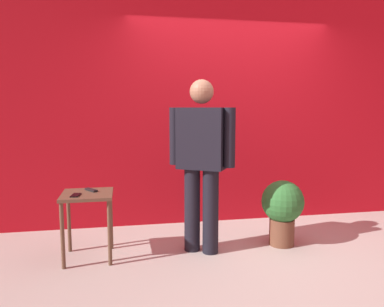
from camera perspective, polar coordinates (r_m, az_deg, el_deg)
The scene contains 7 objects.
ground_plane at distance 3.72m, azimuth 11.35°, elevation -15.77°, with size 12.00×12.00×0.00m, color #B7B2A8.
back_wall_red at distance 4.68m, azimuth 5.67°, elevation 6.91°, with size 5.90×0.12×2.85m, color #B60F1B.
standing_person at distance 3.60m, azimuth 1.48°, elevation -0.58°, with size 0.63×0.44×1.71m.
side_table at distance 3.65m, azimuth -15.87°, elevation -7.72°, with size 0.47×0.47×0.64m.
cell_phone at distance 3.55m, azimuth -17.58°, elevation -6.17°, with size 0.07×0.14×0.01m, color black.
tv_remote at distance 3.70m, azimuth -15.35°, elevation -5.46°, with size 0.04×0.17×0.02m, color black.
potted_plant at distance 3.99m, azimuth 13.84°, elevation -8.05°, with size 0.44×0.44×0.69m.
Camera 1 is at (-1.31, -3.17, 1.43)m, focal length 34.43 mm.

